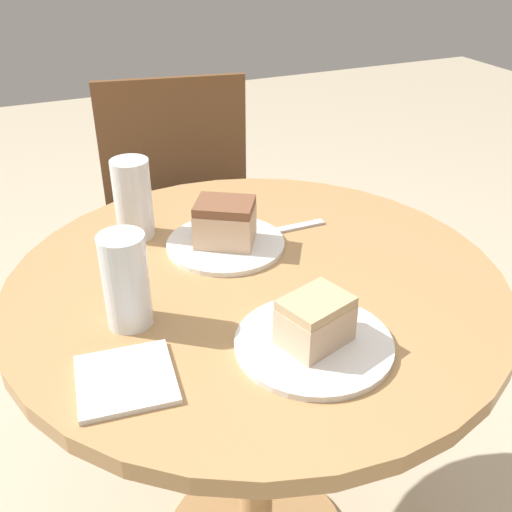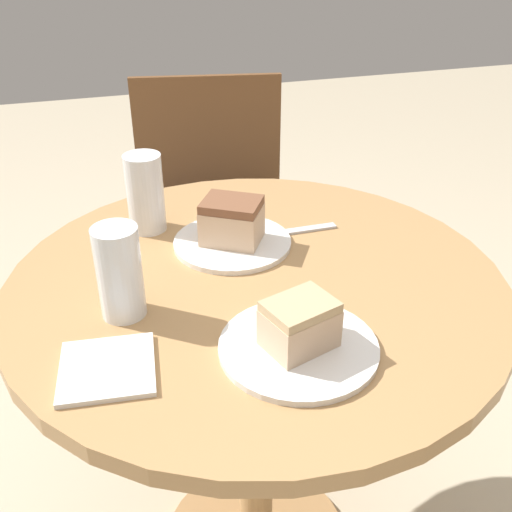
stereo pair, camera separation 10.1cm
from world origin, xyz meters
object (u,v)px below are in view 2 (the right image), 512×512
glass_water (120,276)px  glass_lemonade (146,197)px  cake_slice_far (297,325)px  plate_far (296,348)px  cake_slice_near (232,221)px  plate_near (232,242)px  chair (213,219)px

glass_water → glass_lemonade: bearing=74.2°
cake_slice_far → glass_lemonade: (-0.15, 0.44, 0.02)m
plate_far → cake_slice_near: size_ratio=1.73×
glass_water → plate_near: bearing=36.5°
chair → cake_slice_far: size_ratio=7.60×
cake_slice_near → glass_lemonade: bearing=141.8°
cake_slice_near → glass_water: size_ratio=0.89×
plate_near → cake_slice_far: size_ratio=1.94×
cake_slice_near → glass_lemonade: size_ratio=0.87×
plate_far → glass_water: bearing=143.7°
chair → plate_near: size_ratio=3.92×
chair → cake_slice_near: bearing=-88.6°
cake_slice_near → cake_slice_far: 0.33m
plate_near → glass_water: bearing=-143.5°
cake_slice_far → glass_lemonade: 0.46m
cake_slice_near → cake_slice_far: (0.01, -0.33, -0.00)m
plate_far → cake_slice_far: bearing=90.0°
cake_slice_near → plate_far: bearing=-88.9°
plate_near → plate_far: same height
chair → plate_far: 1.03m
chair → plate_near: 0.73m
chair → cake_slice_near: chair is taller
glass_water → plate_far: bearing=-36.3°
plate_near → cake_slice_near: cake_slice_near is taller
chair → glass_water: (-0.33, -0.82, 0.35)m
cake_slice_far → cake_slice_near: bearing=91.1°
cake_slice_far → glass_lemonade: bearing=108.6°
plate_far → glass_lemonade: bearing=108.6°
chair → glass_water: glass_water is taller
plate_near → glass_water: (-0.22, -0.16, 0.06)m
plate_near → glass_lemonade: size_ratio=1.44×
plate_far → glass_water: size_ratio=1.54×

